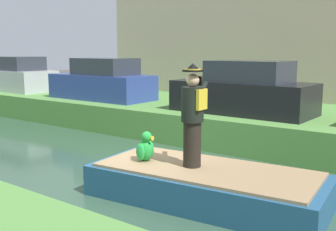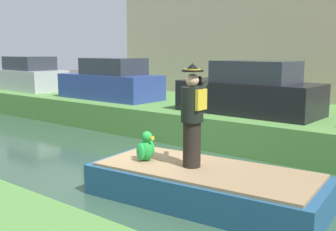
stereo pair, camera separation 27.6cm
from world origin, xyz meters
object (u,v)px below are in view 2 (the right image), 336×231
at_px(parked_car_blue, 111,82).
at_px(parked_car_silver, 28,76).
at_px(parrot_plush, 146,148).
at_px(boat, 205,185).
at_px(person_pirate, 192,116).
at_px(parked_car_dark, 250,92).

relative_size(parked_car_blue, parked_car_silver, 0.98).
bearing_deg(parked_car_blue, parked_car_silver, 90.00).
height_order(parked_car_blue, parked_car_silver, same).
height_order(parrot_plush, parked_car_blue, parked_car_blue).
bearing_deg(boat, person_pirate, 103.34).
bearing_deg(parked_car_blue, parked_car_dark, -90.00).
height_order(person_pirate, parked_car_dark, person_pirate).
bearing_deg(parrot_plush, parked_car_blue, 51.31).
bearing_deg(parked_car_blue, parrot_plush, -128.69).
height_order(person_pirate, parked_car_silver, person_pirate).
xyz_separation_m(person_pirate, parrot_plush, (-0.22, 0.91, -0.68)).
distance_m(person_pirate, parked_car_blue, 8.37).
bearing_deg(boat, parked_car_blue, 57.68).
relative_size(person_pirate, parked_car_dark, 0.46).
bearing_deg(boat, parrot_plush, 103.54).
height_order(boat, person_pirate, person_pirate).
height_order(parrot_plush, parked_car_silver, parked_car_silver).
bearing_deg(parked_car_silver, boat, -109.92).
bearing_deg(parrot_plush, parked_car_silver, 67.02).
bearing_deg(boat, parked_car_silver, 70.08).
distance_m(parked_car_dark, parked_car_silver, 11.09).
bearing_deg(parked_car_silver, parrot_plush, -112.98).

